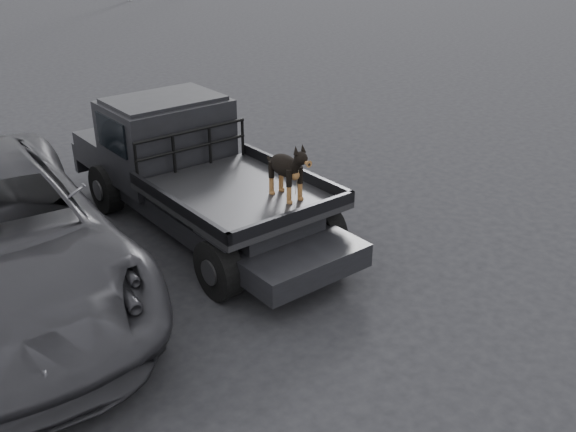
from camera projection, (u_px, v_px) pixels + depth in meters
ground at (321, 263)px, 8.64m from camera, size 120.00×120.00×0.00m
flatbed_ute at (203, 201)px, 9.36m from camera, size 2.00×5.40×0.92m
ute_cab at (166, 126)px, 9.65m from camera, size 1.72×1.30×0.88m
headache_rack at (192, 150)px, 9.19m from camera, size 1.80×0.08×0.55m
dog at (286, 170)px, 8.19m from camera, size 0.32×0.60×0.74m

